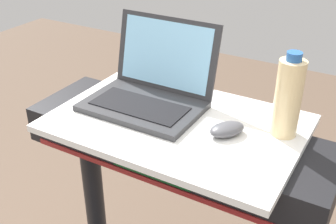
# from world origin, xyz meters

# --- Properties ---
(desk_board) EXTENTS (0.69, 0.47, 0.02)m
(desk_board) POSITION_xyz_m (0.00, 0.70, 1.12)
(desk_board) COLOR white
(desk_board) RESTS_ON treadmill_base
(laptop) EXTENTS (0.34, 0.28, 0.24)m
(laptop) POSITION_xyz_m (-0.12, 0.75, 1.18)
(laptop) COLOR #2D2D30
(laptop) RESTS_ON desk_board
(computer_mouse) EXTENTS (0.11, 0.12, 0.03)m
(computer_mouse) POSITION_xyz_m (0.15, 0.70, 1.15)
(computer_mouse) COLOR #4C4C51
(computer_mouse) RESTS_ON desk_board
(water_bottle) EXTENTS (0.07, 0.07, 0.23)m
(water_bottle) POSITION_xyz_m (0.28, 0.78, 1.24)
(water_bottle) COLOR beige
(water_bottle) RESTS_ON desk_board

